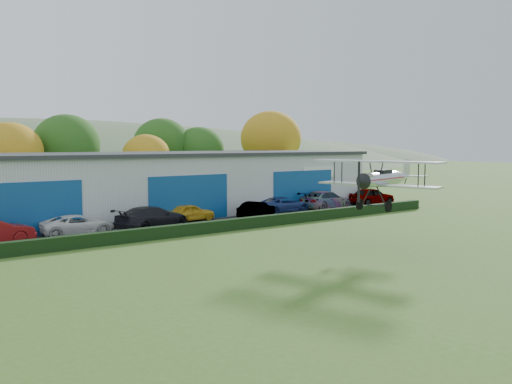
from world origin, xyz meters
TOP-DOWN VIEW (x-y plane):
  - ground at (0.00, 0.00)m, footprint 300.00×300.00m
  - apron at (3.00, 21.00)m, footprint 48.00×9.00m
  - hedge at (3.00, 16.20)m, footprint 46.00×0.60m
  - hangar at (5.00, 27.98)m, footprint 40.60×12.60m
  - tree_belt at (0.85, 40.62)m, footprint 75.70×13.22m
  - car_2 at (-4.24, 20.64)m, footprint 4.94×2.58m
  - car_3 at (0.64, 19.65)m, footprint 6.07×3.69m
  - car_4 at (4.87, 21.64)m, footprint 4.03×1.83m
  - car_5 at (10.07, 19.96)m, footprint 4.28×2.92m
  - car_6 at (14.09, 21.32)m, footprint 5.00×2.55m
  - car_7 at (18.90, 20.97)m, footprint 5.95×2.97m
  - car_8 at (25.20, 20.88)m, footprint 5.01×2.48m
  - biplane at (8.61, 5.77)m, footprint 6.74×7.66m

SIDE VIEW (x-z plane):
  - ground at x=0.00m, z-range 0.00..0.00m
  - apron at x=3.00m, z-range 0.00..0.05m
  - hedge at x=3.00m, z-range 0.00..0.80m
  - car_2 at x=-4.24m, z-range 0.05..1.38m
  - car_5 at x=10.07m, z-range 0.05..1.39m
  - car_4 at x=4.87m, z-range 0.05..1.39m
  - car_6 at x=14.09m, z-range 0.05..1.40m
  - car_8 at x=25.20m, z-range 0.05..1.69m
  - car_3 at x=0.64m, z-range 0.05..1.69m
  - car_7 at x=18.90m, z-range 0.05..1.71m
  - hangar at x=5.00m, z-range 0.01..5.31m
  - biplane at x=8.61m, z-range 2.69..5.55m
  - tree_belt at x=0.85m, z-range 0.55..10.67m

